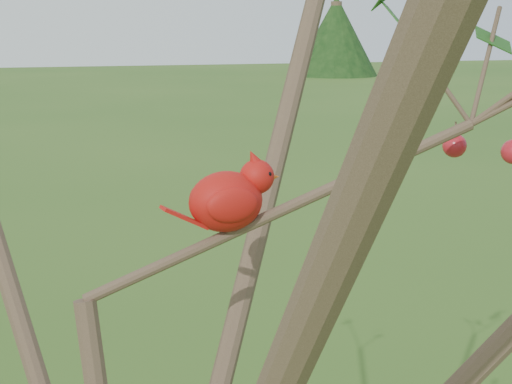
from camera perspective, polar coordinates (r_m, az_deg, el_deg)
crabapple_tree at (r=1.05m, az=-8.32°, el=-0.89°), size 2.35×2.05×2.95m
cardinal at (r=1.18m, az=-1.92°, el=-0.43°), size 0.19×0.11×0.13m
distant_trees at (r=27.12m, az=-10.56°, el=10.34°), size 43.46×12.58×3.33m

